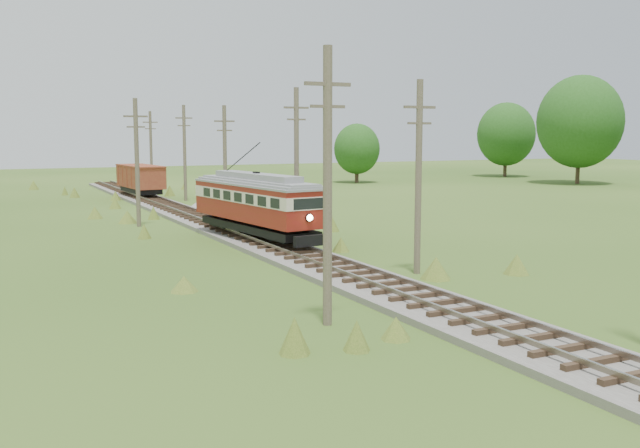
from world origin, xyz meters
TOP-DOWN VIEW (x-y plane):
  - railbed_main at (0.00, 34.00)m, footprint 3.60×96.00m
  - streetcar at (0.00, 29.43)m, footprint 4.02×11.56m
  - gondola at (0.00, 60.63)m, footprint 3.19×8.31m
  - gravel_pile at (4.25, 50.98)m, footprint 3.70×3.92m
  - utility_pole_r_2 at (3.30, 18.00)m, footprint 1.60×0.30m
  - utility_pole_r_3 at (3.20, 31.00)m, footprint 1.60×0.30m
  - utility_pole_r_4 at (3.00, 44.00)m, footprint 1.60×0.30m
  - utility_pole_r_5 at (3.40, 57.00)m, footprint 1.60×0.30m
  - utility_pole_r_6 at (3.20, 70.00)m, footprint 1.60×0.30m
  - utility_pole_l_a at (-4.20, 12.00)m, footprint 1.60×0.30m
  - utility_pole_l_b at (-4.50, 40.00)m, footprint 1.60×0.30m
  - tree_right_4 at (54.00, 58.00)m, footprint 10.50×10.50m
  - tree_right_5 at (56.00, 74.00)m, footprint 8.40×8.40m
  - tree_mid_b at (30.00, 72.00)m, footprint 5.88×5.88m

SIDE VIEW (x-z plane):
  - railbed_main at x=0.00m, z-range -0.09..0.48m
  - gravel_pile at x=4.25m, z-range -0.04..1.30m
  - gondola at x=0.00m, z-range 0.67..3.38m
  - streetcar at x=0.00m, z-range -0.14..5.09m
  - utility_pole_r_4 at x=3.00m, z-range 0.12..8.52m
  - tree_mid_b at x=30.00m, z-range 0.54..8.12m
  - utility_pole_r_2 at x=3.30m, z-range 0.12..8.72m
  - utility_pole_l_b at x=-4.50m, z-range 0.12..8.72m
  - utility_pole_r_6 at x=3.20m, z-range 0.12..8.82m
  - utility_pole_r_5 at x=3.40m, z-range 0.13..9.03m
  - utility_pole_r_3 at x=3.20m, z-range 0.13..9.13m
  - utility_pole_l_a at x=-4.20m, z-range 0.13..9.13m
  - tree_right_5 at x=56.00m, z-range 0.78..11.60m
  - tree_right_4 at x=54.00m, z-range 0.98..14.51m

